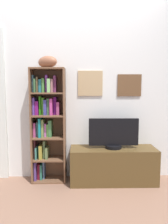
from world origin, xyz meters
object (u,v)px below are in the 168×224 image
object	(u,v)px
bookshelf	(46,123)
tv_stand	(113,165)
television	(114,134)
football	(47,62)

from	to	relation	value
bookshelf	tv_stand	xyz separation A→B (m)	(0.90, -0.10, -0.57)
bookshelf	tv_stand	size ratio (longest dim) A/B	1.34
bookshelf	tv_stand	world-z (taller)	bookshelf
bookshelf	television	bearing A→B (deg)	-6.03
tv_stand	television	size ratio (longest dim) A/B	1.74
bookshelf	tv_stand	bearing A→B (deg)	-6.10
bookshelf	television	xyz separation A→B (m)	(0.90, -0.10, -0.13)
bookshelf	football	xyz separation A→B (m)	(0.03, -0.03, 0.81)
tv_stand	television	xyz separation A→B (m)	(0.00, 0.00, 0.43)
bookshelf	tv_stand	distance (m)	1.07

